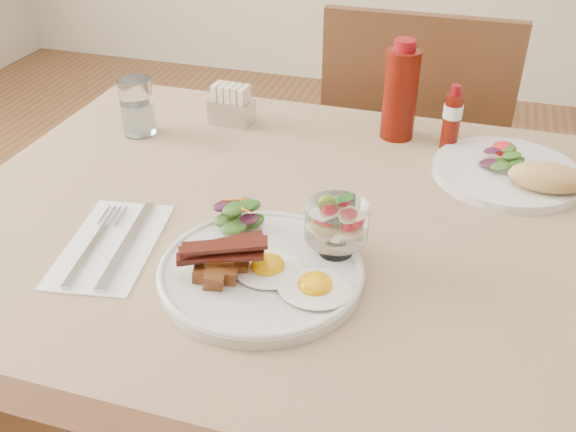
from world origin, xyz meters
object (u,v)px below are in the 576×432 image
object	(u,v)px
ketchup_bottle	(400,93)
chair_far	(412,163)
fruit_cup	(337,222)
sugar_caddy	(231,106)
table	(364,277)
second_plate	(516,172)
water_glass	(138,110)
main_plate	(261,273)
hot_sauce_bottle	(452,119)

from	to	relation	value
ketchup_bottle	chair_far	bearing A→B (deg)	88.30
fruit_cup	sugar_caddy	bearing A→B (deg)	128.06
table	sugar_caddy	world-z (taller)	sugar_caddy
table	second_plate	distance (m)	0.32
ketchup_bottle	water_glass	bearing A→B (deg)	-164.82
main_plate	hot_sauce_bottle	world-z (taller)	hot_sauce_bottle
table	fruit_cup	size ratio (longest dim) A/B	14.96
hot_sauce_bottle	sugar_caddy	xyz separation A→B (m)	(-0.43, -0.01, -0.03)
table	sugar_caddy	distance (m)	0.47
hot_sauce_bottle	sugar_caddy	distance (m)	0.43
table	main_plate	bearing A→B (deg)	-127.35
fruit_cup	hot_sauce_bottle	size ratio (longest dim) A/B	0.72
table	water_glass	world-z (taller)	water_glass
main_plate	sugar_caddy	world-z (taller)	sugar_caddy
sugar_caddy	second_plate	bearing A→B (deg)	-3.92
hot_sauce_bottle	ketchup_bottle	bearing A→B (deg)	167.35
water_glass	chair_far	bearing A→B (deg)	43.07
second_plate	ketchup_bottle	size ratio (longest dim) A/B	1.33
chair_far	second_plate	distance (m)	0.55
table	hot_sauce_bottle	bearing A→B (deg)	73.94
chair_far	ketchup_bottle	bearing A→B (deg)	-91.70
table	hot_sauce_bottle	size ratio (longest dim) A/B	10.78
fruit_cup	main_plate	bearing A→B (deg)	-143.15
second_plate	hot_sauce_bottle	bearing A→B (deg)	142.47
fruit_cup	second_plate	world-z (taller)	fruit_cup
main_plate	hot_sauce_bottle	size ratio (longest dim) A/B	2.27
chair_far	hot_sauce_bottle	size ratio (longest dim) A/B	7.53
sugar_caddy	table	bearing A→B (deg)	-37.48
ketchup_bottle	second_plate	bearing A→B (deg)	-27.53
ketchup_bottle	water_glass	distance (m)	0.50
main_plate	water_glass	bearing A→B (deg)	136.00
table	main_plate	xyz separation A→B (m)	(-0.12, -0.15, 0.10)
second_plate	ketchup_bottle	distance (m)	0.26
sugar_caddy	fruit_cup	bearing A→B (deg)	-47.41
fruit_cup	ketchup_bottle	distance (m)	0.43
main_plate	second_plate	world-z (taller)	second_plate
second_plate	hot_sauce_bottle	xyz separation A→B (m)	(-0.12, 0.09, 0.04)
main_plate	fruit_cup	xyz separation A→B (m)	(0.09, 0.07, 0.06)
ketchup_bottle	water_glass	world-z (taller)	ketchup_bottle
main_plate	water_glass	xyz separation A→B (m)	(-0.37, 0.36, 0.04)
hot_sauce_bottle	main_plate	bearing A→B (deg)	-113.95
fruit_cup	water_glass	bearing A→B (deg)	147.40
chair_far	fruit_cup	xyz separation A→B (m)	(-0.03, -0.75, 0.29)
table	chair_far	bearing A→B (deg)	90.00
second_plate	hot_sauce_bottle	size ratio (longest dim) A/B	2.04
water_glass	hot_sauce_bottle	bearing A→B (deg)	10.53
main_plate	second_plate	bearing A→B (deg)	48.84
fruit_cup	hot_sauce_bottle	world-z (taller)	hot_sauce_bottle
fruit_cup	sugar_caddy	size ratio (longest dim) A/B	0.99
chair_far	second_plate	size ratio (longest dim) A/B	3.70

